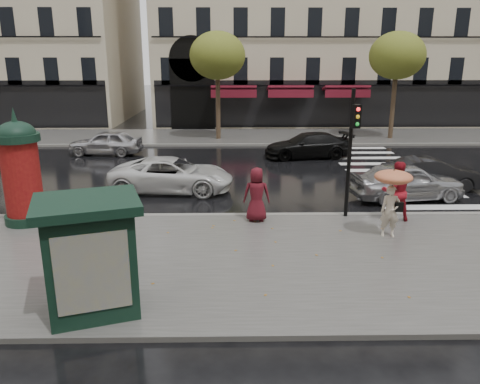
{
  "coord_description": "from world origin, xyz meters",
  "views": [
    {
      "loc": [
        -1.13,
        -11.58,
        5.1
      ],
      "look_at": [
        -0.91,
        1.5,
        1.32
      ],
      "focal_mm": 35.0,
      "sensor_mm": 36.0,
      "label": 1
    }
  ],
  "objects_px": {
    "car_darkgrey": "(432,173)",
    "car_white": "(172,175)",
    "woman_umbrella": "(392,192)",
    "car_silver": "(407,181)",
    "man_burgundy": "(257,194)",
    "car_black": "(308,145)",
    "woman_red": "(396,191)",
    "car_far_silver": "(106,143)",
    "newsstand": "(91,255)",
    "morris_column": "(21,169)",
    "traffic_light": "(352,141)"
  },
  "relations": [
    {
      "from": "car_darkgrey",
      "to": "car_white",
      "type": "bearing_deg",
      "value": 94.18
    },
    {
      "from": "woman_umbrella",
      "to": "car_white",
      "type": "distance_m",
      "value": 8.69
    },
    {
      "from": "car_silver",
      "to": "man_burgundy",
      "type": "bearing_deg",
      "value": 106.68
    },
    {
      "from": "car_darkgrey",
      "to": "car_black",
      "type": "xyz_separation_m",
      "value": [
        -4.03,
        6.11,
        0.03
      ]
    },
    {
      "from": "woman_red",
      "to": "car_far_silver",
      "type": "bearing_deg",
      "value": -47.07
    },
    {
      "from": "car_darkgrey",
      "to": "car_far_silver",
      "type": "xyz_separation_m",
      "value": [
        -14.82,
        7.09,
        0.03
      ]
    },
    {
      "from": "newsstand",
      "to": "car_white",
      "type": "relative_size",
      "value": 0.5
    },
    {
      "from": "morris_column",
      "to": "car_black",
      "type": "bearing_deg",
      "value": 44.41
    },
    {
      "from": "man_burgundy",
      "to": "car_silver",
      "type": "height_order",
      "value": "man_burgundy"
    },
    {
      "from": "woman_red",
      "to": "traffic_light",
      "type": "height_order",
      "value": "traffic_light"
    },
    {
      "from": "morris_column",
      "to": "car_white",
      "type": "height_order",
      "value": "morris_column"
    },
    {
      "from": "newsstand",
      "to": "morris_column",
      "type": "bearing_deg",
      "value": 124.07
    },
    {
      "from": "man_burgundy",
      "to": "traffic_light",
      "type": "bearing_deg",
      "value": -170.86
    },
    {
      "from": "woman_red",
      "to": "car_far_silver",
      "type": "xyz_separation_m",
      "value": [
        -11.97,
        11.14,
        -0.41
      ]
    },
    {
      "from": "man_burgundy",
      "to": "traffic_light",
      "type": "xyz_separation_m",
      "value": [
        2.96,
        0.32,
        1.61
      ]
    },
    {
      "from": "morris_column",
      "to": "car_black",
      "type": "distance_m",
      "value": 14.6
    },
    {
      "from": "morris_column",
      "to": "car_white",
      "type": "distance_m",
      "value": 5.75
    },
    {
      "from": "traffic_light",
      "to": "newsstand",
      "type": "height_order",
      "value": "traffic_light"
    },
    {
      "from": "man_burgundy",
      "to": "car_far_silver",
      "type": "xyz_separation_m",
      "value": [
        -7.6,
        11.14,
        -0.32
      ]
    },
    {
      "from": "traffic_light",
      "to": "woman_umbrella",
      "type": "bearing_deg",
      "value": -65.73
    },
    {
      "from": "woman_umbrella",
      "to": "car_white",
      "type": "bearing_deg",
      "value": 142.49
    },
    {
      "from": "woman_umbrella",
      "to": "car_black",
      "type": "bearing_deg",
      "value": 92.7
    },
    {
      "from": "traffic_light",
      "to": "car_darkgrey",
      "type": "xyz_separation_m",
      "value": [
        4.27,
        3.72,
        -1.96
      ]
    },
    {
      "from": "traffic_light",
      "to": "car_white",
      "type": "xyz_separation_m",
      "value": [
        -6.08,
        3.53,
        -1.92
      ]
    },
    {
      "from": "car_black",
      "to": "man_burgundy",
      "type": "bearing_deg",
      "value": -25.14
    },
    {
      "from": "newsstand",
      "to": "car_white",
      "type": "xyz_separation_m",
      "value": [
        0.45,
        9.25,
        -0.68
      ]
    },
    {
      "from": "morris_column",
      "to": "car_darkgrey",
      "type": "distance_m",
      "value": 15.04
    },
    {
      "from": "woman_red",
      "to": "car_white",
      "type": "relative_size",
      "value": 0.4
    },
    {
      "from": "man_burgundy",
      "to": "woman_umbrella",
      "type": "bearing_deg",
      "value": 162.13
    },
    {
      "from": "traffic_light",
      "to": "car_black",
      "type": "bearing_deg",
      "value": 88.6
    },
    {
      "from": "car_darkgrey",
      "to": "car_black",
      "type": "relative_size",
      "value": 0.85
    },
    {
      "from": "car_far_silver",
      "to": "newsstand",
      "type": "bearing_deg",
      "value": 17.51
    },
    {
      "from": "car_black",
      "to": "newsstand",
      "type": "bearing_deg",
      "value": -31.16
    },
    {
      "from": "car_silver",
      "to": "car_far_silver",
      "type": "height_order",
      "value": "car_silver"
    },
    {
      "from": "woman_red",
      "to": "newsstand",
      "type": "distance_m",
      "value": 9.6
    },
    {
      "from": "woman_umbrella",
      "to": "woman_red",
      "type": "bearing_deg",
      "value": 66.11
    },
    {
      "from": "woman_red",
      "to": "man_burgundy",
      "type": "height_order",
      "value": "woman_red"
    },
    {
      "from": "woman_red",
      "to": "car_white",
      "type": "xyz_separation_m",
      "value": [
        -7.49,
        3.85,
        -0.4
      ]
    },
    {
      "from": "car_silver",
      "to": "car_white",
      "type": "xyz_separation_m",
      "value": [
        -8.81,
        1.26,
        -0.04
      ]
    },
    {
      "from": "morris_column",
      "to": "newsstand",
      "type": "distance_m",
      "value": 6.5
    },
    {
      "from": "woman_umbrella",
      "to": "man_burgundy",
      "type": "distance_m",
      "value": 4.03
    },
    {
      "from": "man_burgundy",
      "to": "car_white",
      "type": "height_order",
      "value": "man_burgundy"
    },
    {
      "from": "car_silver",
      "to": "car_darkgrey",
      "type": "distance_m",
      "value": 2.12
    },
    {
      "from": "traffic_light",
      "to": "car_darkgrey",
      "type": "bearing_deg",
      "value": 41.05
    },
    {
      "from": "traffic_light",
      "to": "car_white",
      "type": "distance_m",
      "value": 7.28
    },
    {
      "from": "woman_red",
      "to": "man_burgundy",
      "type": "bearing_deg",
      "value": -4.14
    },
    {
      "from": "woman_umbrella",
      "to": "man_burgundy",
      "type": "xyz_separation_m",
      "value": [
        -3.74,
        1.42,
        -0.47
      ]
    },
    {
      "from": "woman_red",
      "to": "car_black",
      "type": "bearing_deg",
      "value": -87.54
    },
    {
      "from": "newsstand",
      "to": "car_darkgrey",
      "type": "height_order",
      "value": "newsstand"
    },
    {
      "from": "newsstand",
      "to": "car_silver",
      "type": "xyz_separation_m",
      "value": [
        9.25,
        7.99,
        -0.64
      ]
    }
  ]
}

